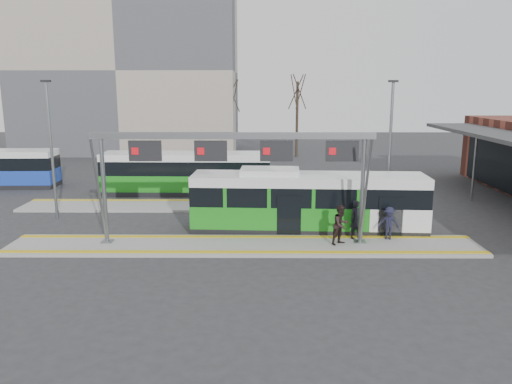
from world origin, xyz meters
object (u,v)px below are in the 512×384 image
passenger_a (356,220)px  passenger_b (341,225)px  gantry (236,155)px  hero_bus (307,203)px  passenger_c (389,223)px

passenger_a → passenger_b: 1.25m
gantry → passenger_b: 5.84m
hero_bus → passenger_a: hero_bus is taller
gantry → hero_bus: gantry is taller
hero_bus → passenger_c: hero_bus is taller
hero_bus → passenger_b: hero_bus is taller
passenger_b → passenger_c: passenger_b is taller
hero_bus → passenger_a: bearing=-36.8°
gantry → passenger_a: (5.76, 0.68, -3.21)m
gantry → hero_bus: bearing=35.1°
passenger_b → passenger_c: (2.44, 0.79, -0.14)m
gantry → passenger_a: bearing=6.7°
passenger_a → passenger_c: size_ratio=1.18×
hero_bus → passenger_a: (2.20, -1.82, -0.41)m
passenger_b → passenger_c: size_ratio=1.17×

